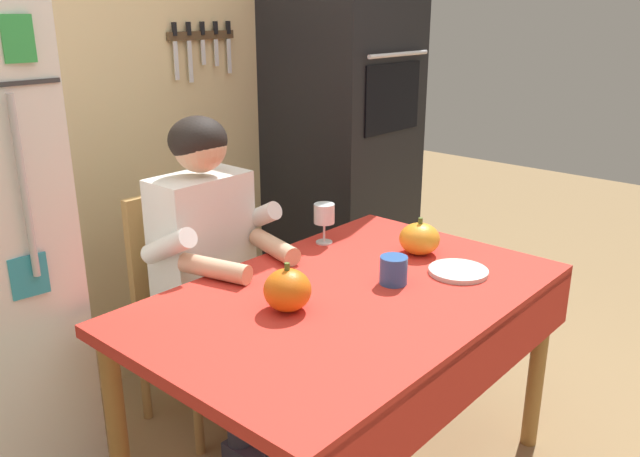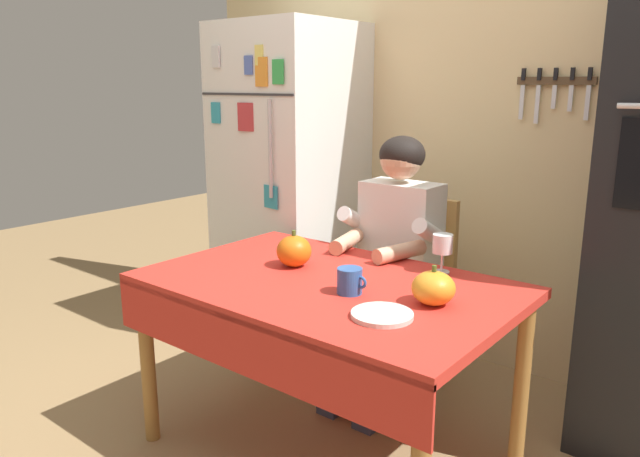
% 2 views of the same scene
% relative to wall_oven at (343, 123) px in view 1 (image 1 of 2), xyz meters
% --- Properties ---
extents(back_wall_assembly, '(3.70, 0.13, 2.60)m').
position_rel_wall_oven_xyz_m(back_wall_assembly, '(-1.00, 0.35, 0.25)').
color(back_wall_assembly, '#D1B784').
rests_on(back_wall_assembly, ground).
extents(wall_oven, '(0.60, 0.64, 2.10)m').
position_rel_wall_oven_xyz_m(wall_oven, '(0.00, 0.00, 0.00)').
color(wall_oven, black).
rests_on(wall_oven, ground).
extents(dining_table, '(1.40, 0.90, 0.74)m').
position_rel_wall_oven_xyz_m(dining_table, '(-1.05, -0.92, -0.39)').
color(dining_table, '#9E6B33').
rests_on(dining_table, ground).
extents(chair_behind_person, '(0.40, 0.40, 0.93)m').
position_rel_wall_oven_xyz_m(chair_behind_person, '(-1.12, -0.13, -0.54)').
color(chair_behind_person, tan).
rests_on(chair_behind_person, ground).
extents(seated_person, '(0.47, 0.55, 1.25)m').
position_rel_wall_oven_xyz_m(seated_person, '(-1.12, -0.32, -0.31)').
color(seated_person, '#38384C').
rests_on(seated_person, ground).
extents(coffee_mug, '(0.12, 0.09, 0.09)m').
position_rel_wall_oven_xyz_m(coffee_mug, '(-0.90, -0.96, -0.26)').
color(coffee_mug, '#2D569E').
rests_on(coffee_mug, dining_table).
extents(wine_glass, '(0.08, 0.08, 0.16)m').
position_rel_wall_oven_xyz_m(wine_glass, '(-0.76, -0.54, -0.20)').
color(wine_glass, white).
rests_on(wine_glass, dining_table).
extents(pumpkin_large, '(0.14, 0.14, 0.15)m').
position_rel_wall_oven_xyz_m(pumpkin_large, '(-1.27, -0.84, -0.25)').
color(pumpkin_large, orange).
rests_on(pumpkin_large, dining_table).
extents(pumpkin_medium, '(0.15, 0.15, 0.14)m').
position_rel_wall_oven_xyz_m(pumpkin_medium, '(-0.61, -0.88, -0.25)').
color(pumpkin_medium, orange).
rests_on(pumpkin_medium, dining_table).
extents(serving_tray, '(0.20, 0.20, 0.02)m').
position_rel_wall_oven_xyz_m(serving_tray, '(-0.68, -1.08, -0.30)').
color(serving_tray, silver).
rests_on(serving_tray, dining_table).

